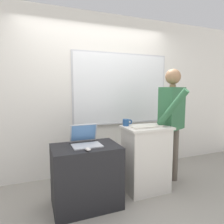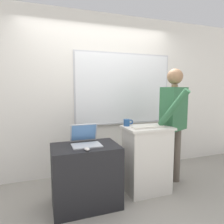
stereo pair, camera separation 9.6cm
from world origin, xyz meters
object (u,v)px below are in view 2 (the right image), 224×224
lectern_podium (147,159)px  side_desk (86,175)px  coffee_mug (127,122)px  laptop (85,138)px  person_presenter (174,118)px  wireless_keyboard (148,127)px  computer_mouse_by_laptop (87,149)px

lectern_podium → side_desk: size_ratio=1.15×
lectern_podium → coffee_mug: (-0.24, 0.15, 0.51)m
lectern_podium → laptop: (-0.86, 0.02, 0.36)m
side_desk → lectern_podium: bearing=3.5°
side_desk → person_presenter: bearing=5.3°
lectern_podium → wireless_keyboard: size_ratio=2.14×
laptop → person_presenter: bearing=2.2°
computer_mouse_by_laptop → coffee_mug: 0.80m
side_desk → wireless_keyboard: wireless_keyboard is taller
lectern_podium → person_presenter: size_ratio=0.53×
lectern_podium → person_presenter: bearing=8.4°
laptop → computer_mouse_by_laptop: bearing=-97.3°
person_presenter → computer_mouse_by_laptop: person_presenter is taller
lectern_podium → coffee_mug: bearing=147.3°
wireless_keyboard → computer_mouse_by_laptop: (-0.87, -0.19, -0.16)m
side_desk → laptop: bearing=80.2°
side_desk → laptop: 0.46m
person_presenter → coffee_mug: 0.72m
computer_mouse_by_laptop → person_presenter: bearing=13.1°
person_presenter → wireless_keyboard: (-0.51, -0.13, -0.08)m
side_desk → person_presenter: (1.35, 0.12, 0.63)m
lectern_podium → wireless_keyboard: bearing=-116.7°
wireless_keyboard → computer_mouse_by_laptop: size_ratio=4.31×
side_desk → person_presenter: size_ratio=0.46×
side_desk → wireless_keyboard: size_ratio=1.87×
side_desk → coffee_mug: 0.90m
side_desk → coffee_mug: coffee_mug is taller
lectern_podium → computer_mouse_by_laptop: 0.98m
side_desk → laptop: laptop is taller
computer_mouse_by_laptop → wireless_keyboard: bearing=12.5°
lectern_podium → side_desk: 0.88m
side_desk → person_presenter: person_presenter is taller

